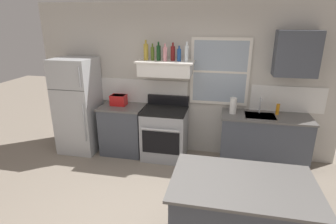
% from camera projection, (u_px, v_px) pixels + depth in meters
% --- Properties ---
extents(back_wall, '(5.40, 0.11, 2.70)m').
position_uv_depth(back_wall, '(184.00, 81.00, 4.86)').
color(back_wall, beige).
rests_on(back_wall, ground_plane).
extents(refrigerator, '(0.70, 0.72, 1.76)m').
position_uv_depth(refrigerator, '(78.00, 106.00, 5.03)').
color(refrigerator, '#B7BABC').
rests_on(refrigerator, ground_plane).
extents(counter_left_of_stove, '(0.79, 0.63, 0.91)m').
position_uv_depth(counter_left_of_stove, '(124.00, 129.00, 5.06)').
color(counter_left_of_stove, '#474C56').
rests_on(counter_left_of_stove, ground_plane).
extents(toaster, '(0.30, 0.20, 0.19)m').
position_uv_depth(toaster, '(119.00, 100.00, 4.94)').
color(toaster, red).
rests_on(toaster, counter_left_of_stove).
extents(stove_range, '(0.76, 0.69, 1.09)m').
position_uv_depth(stove_range, '(165.00, 133.00, 4.87)').
color(stove_range, '#9EA0A5').
rests_on(stove_range, ground_plane).
extents(range_hood_shelf, '(0.96, 0.52, 0.24)m').
position_uv_depth(range_hood_shelf, '(166.00, 68.00, 4.58)').
color(range_hood_shelf, white).
extents(bottle_champagne_gold_foil, '(0.08, 0.08, 0.33)m').
position_uv_depth(bottle_champagne_gold_foil, '(146.00, 52.00, 4.58)').
color(bottle_champagne_gold_foil, '#B29333').
rests_on(bottle_champagne_gold_foil, range_hood_shelf).
extents(bottle_olive_oil_square, '(0.06, 0.06, 0.28)m').
position_uv_depth(bottle_olive_oil_square, '(153.00, 53.00, 4.56)').
color(bottle_olive_oil_square, '#4C601E').
rests_on(bottle_olive_oil_square, range_hood_shelf).
extents(bottle_dark_green_wine, '(0.07, 0.07, 0.31)m').
position_uv_depth(bottle_dark_green_wine, '(159.00, 53.00, 4.51)').
color(bottle_dark_green_wine, '#143819').
rests_on(bottle_dark_green_wine, range_hood_shelf).
extents(bottle_rose_pink, '(0.07, 0.07, 0.28)m').
position_uv_depth(bottle_rose_pink, '(165.00, 54.00, 4.45)').
color(bottle_rose_pink, '#C67F84').
rests_on(bottle_rose_pink, range_hood_shelf).
extents(bottle_red_label_wine, '(0.07, 0.07, 0.30)m').
position_uv_depth(bottle_red_label_wine, '(173.00, 53.00, 4.51)').
color(bottle_red_label_wine, maroon).
rests_on(bottle_red_label_wine, range_hood_shelf).
extents(bottle_blue_liqueur, '(0.07, 0.07, 0.25)m').
position_uv_depth(bottle_blue_liqueur, '(179.00, 55.00, 4.44)').
color(bottle_blue_liqueur, '#1E478C').
rests_on(bottle_blue_liqueur, range_hood_shelf).
extents(bottle_clear_tall, '(0.06, 0.06, 0.32)m').
position_uv_depth(bottle_clear_tall, '(186.00, 53.00, 4.39)').
color(bottle_clear_tall, silver).
rests_on(bottle_clear_tall, range_hood_shelf).
extents(counter_right_with_sink, '(1.43, 0.63, 0.91)m').
position_uv_depth(counter_right_with_sink, '(263.00, 141.00, 4.57)').
color(counter_right_with_sink, '#474C56').
rests_on(counter_right_with_sink, ground_plane).
extents(sink_faucet, '(0.03, 0.17, 0.28)m').
position_uv_depth(sink_faucet, '(261.00, 103.00, 4.47)').
color(sink_faucet, silver).
rests_on(sink_faucet, counter_right_with_sink).
extents(paper_towel_roll, '(0.11, 0.11, 0.27)m').
position_uv_depth(paper_towel_roll, '(233.00, 106.00, 4.48)').
color(paper_towel_roll, white).
rests_on(paper_towel_roll, counter_right_with_sink).
extents(dish_soap_bottle, '(0.06, 0.06, 0.18)m').
position_uv_depth(dish_soap_bottle, '(278.00, 109.00, 4.45)').
color(dish_soap_bottle, orange).
rests_on(dish_soap_bottle, counter_right_with_sink).
extents(kitchen_island, '(1.40, 0.90, 0.91)m').
position_uv_depth(kitchen_island, '(239.00, 220.00, 2.76)').
color(kitchen_island, '#474C56').
rests_on(kitchen_island, ground_plane).
extents(upper_cabinet_right, '(0.64, 0.32, 0.70)m').
position_uv_depth(upper_cabinet_right, '(297.00, 54.00, 4.16)').
color(upper_cabinet_right, '#474C56').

